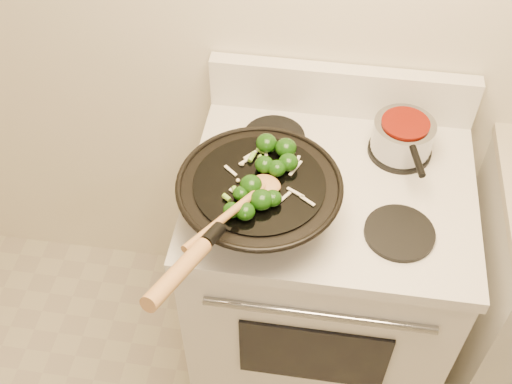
# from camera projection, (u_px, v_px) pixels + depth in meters

# --- Properties ---
(stove) EXTENTS (0.78, 0.67, 1.08)m
(stove) POSITION_uv_depth(u_px,v_px,m) (320.00, 276.00, 2.09)
(stove) COLOR white
(stove) RESTS_ON ground
(wok) EXTENTS (0.41, 0.67, 0.27)m
(wok) POSITION_uv_depth(u_px,v_px,m) (258.00, 199.00, 1.60)
(wok) COLOR black
(wok) RESTS_ON stove
(stirfry) EXTENTS (0.24, 0.28, 0.05)m
(stirfry) POSITION_uv_depth(u_px,v_px,m) (266.00, 175.00, 1.55)
(stirfry) COLOR #113709
(stirfry) RESTS_ON wok
(wooden_spoon) EXTENTS (0.19, 0.32, 0.08)m
(wooden_spoon) POSITION_uv_depth(u_px,v_px,m) (245.00, 201.00, 1.49)
(wooden_spoon) COLOR #AE7944
(wooden_spoon) RESTS_ON wok
(saucepan) EXTENTS (0.17, 0.27, 0.10)m
(saucepan) POSITION_uv_depth(u_px,v_px,m) (403.00, 136.00, 1.78)
(saucepan) COLOR gray
(saucepan) RESTS_ON stove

